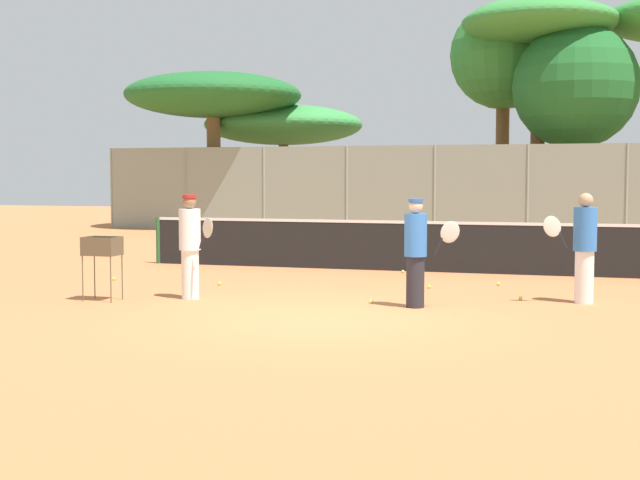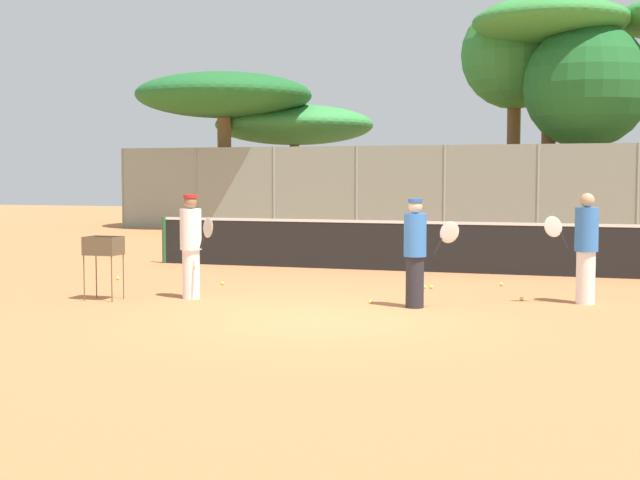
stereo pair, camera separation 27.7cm
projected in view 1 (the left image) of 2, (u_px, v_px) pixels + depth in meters
The scene contains 21 objects.
ground_plane at pixel (321, 319), 12.55m from camera, with size 80.00×80.00×0.00m, color #C67242.
tennis_net at pixel (412, 245), 18.78m from camera, with size 11.97×0.10×1.07m.
back_fence at pixel (480, 190), 30.09m from camera, with size 28.21×0.08×3.07m.
tree_0 at pixel (539, 27), 31.71m from camera, with size 5.52×5.52×8.16m.
tree_1 at pixel (213, 97), 34.52m from camera, with size 6.84×6.84×5.99m.
tree_3 at pixel (504, 58), 34.20m from camera, with size 4.12×4.12×8.69m.
tree_4 at pixel (575, 86), 31.27m from camera, with size 4.39×4.39×7.36m.
tree_5 at pixel (283, 126), 36.92m from camera, with size 6.56×6.56×4.94m.
player_white_outfit at pixel (190, 245), 14.55m from camera, with size 0.80×0.59×1.71m.
player_red_cap at pixel (584, 247), 14.07m from camera, with size 0.87×0.49×1.75m.
player_yellow_shirt at pixel (416, 251), 13.61m from camera, with size 0.90×0.34×1.67m.
ball_cart at pixel (102, 251), 14.37m from camera, with size 0.56×0.41×1.04m.
tennis_ball_0 at pixel (429, 287), 15.97m from camera, with size 0.07×0.07×0.07m, color #D1E54C.
tennis_ball_1 at pixel (403, 271), 18.50m from camera, with size 0.07×0.07×0.07m, color #D1E54C.
tennis_ball_2 at pixel (422, 286), 15.99m from camera, with size 0.07×0.07×0.07m, color #D1E54C.
tennis_ball_3 at pixel (220, 283), 16.44m from camera, with size 0.07×0.07×0.07m, color #D1E54C.
tennis_ball_4 at pixel (114, 279), 17.20m from camera, with size 0.07×0.07×0.07m, color #D1E54C.
tennis_ball_5 at pixel (520, 298), 14.46m from camera, with size 0.07×0.07×0.07m, color #D1E54C.
tennis_ball_6 at pixel (371, 301), 14.09m from camera, with size 0.07×0.07×0.07m, color #D1E54C.
tennis_ball_7 at pixel (498, 284), 16.39m from camera, with size 0.07×0.07×0.07m, color #D1E54C.
parked_car at pixel (371, 209), 36.06m from camera, with size 4.20×1.70×1.60m.
Camera 1 is at (3.62, -11.90, 2.02)m, focal length 50.00 mm.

